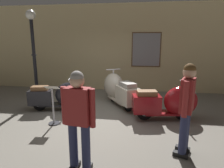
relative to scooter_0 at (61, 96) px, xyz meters
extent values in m
plane|color=slate|center=(1.13, -0.52, -0.44)|extent=(60.00, 60.00, 0.00)
cube|color=#CCB784|center=(1.13, 2.77, 1.30)|extent=(18.00, 0.20, 3.48)
cube|color=brown|center=(2.53, 2.66, 1.25)|extent=(1.14, 0.03, 1.36)
cube|color=gray|center=(2.53, 2.64, 1.25)|extent=(1.06, 0.01, 1.28)
cylinder|color=black|center=(0.30, 0.06, -0.25)|extent=(0.40, 0.16, 0.39)
cylinder|color=silver|center=(0.30, 0.06, -0.25)|extent=(0.19, 0.13, 0.18)
cylinder|color=black|center=(-0.61, -0.13, -0.25)|extent=(0.40, 0.16, 0.39)
cylinder|color=silver|center=(-0.61, -0.13, -0.25)|extent=(0.19, 0.13, 0.18)
cube|color=black|center=(-0.16, -0.03, -0.27)|extent=(0.98, 0.54, 0.05)
ellipsoid|color=black|center=(0.25, 0.05, 0.03)|extent=(0.91, 0.67, 0.74)
cube|color=black|center=(-0.57, -0.12, -0.03)|extent=(0.73, 0.52, 0.43)
cube|color=brown|center=(-0.57, -0.12, 0.24)|extent=(0.52, 0.37, 0.12)
sphere|color=silver|center=(0.52, 0.11, 0.24)|extent=(0.15, 0.15, 0.15)
cylinder|color=silver|center=(0.28, 0.06, 0.37)|extent=(0.04, 0.04, 0.27)
cylinder|color=silver|center=(0.28, 0.06, 0.51)|extent=(0.12, 0.43, 0.03)
cylinder|color=black|center=(1.42, 1.10, -0.22)|extent=(0.32, 0.43, 0.46)
cylinder|color=silver|center=(1.42, 1.10, -0.22)|extent=(0.20, 0.23, 0.20)
cylinder|color=black|center=(2.00, 0.19, -0.22)|extent=(0.32, 0.43, 0.46)
cylinder|color=silver|center=(2.00, 0.19, -0.22)|extent=(0.20, 0.23, 0.20)
cube|color=beige|center=(1.71, 0.65, -0.24)|extent=(0.92, 1.13, 0.06)
ellipsoid|color=beige|center=(1.45, 1.05, 0.11)|extent=(1.01, 1.12, 0.86)
cube|color=beige|center=(1.98, 0.23, 0.04)|extent=(0.80, 0.90, 0.50)
cube|color=gray|center=(1.98, 0.23, 0.35)|extent=(0.56, 0.63, 0.14)
sphere|color=silver|center=(1.28, 1.32, 0.35)|extent=(0.17, 0.17, 0.17)
cylinder|color=silver|center=(1.44, 1.08, 0.51)|extent=(0.05, 0.05, 0.32)
cylinder|color=silver|center=(1.44, 1.08, 0.67)|extent=(0.44, 0.30, 0.04)
cylinder|color=black|center=(3.45, -0.23, -0.23)|extent=(0.43, 0.15, 0.42)
cylinder|color=silver|center=(3.45, -0.23, -0.23)|extent=(0.20, 0.13, 0.19)
cylinder|color=black|center=(2.48, -0.40, -0.23)|extent=(0.43, 0.15, 0.42)
cylinder|color=silver|center=(2.48, -0.40, -0.23)|extent=(0.20, 0.13, 0.19)
cube|color=maroon|center=(2.97, -0.31, -0.25)|extent=(1.04, 0.54, 0.05)
ellipsoid|color=maroon|center=(3.40, -0.24, 0.06)|extent=(0.95, 0.68, 0.79)
cube|color=maroon|center=(2.52, -0.39, 0.00)|extent=(0.77, 0.53, 0.46)
cube|color=brown|center=(2.52, -0.39, 0.29)|extent=(0.54, 0.37, 0.13)
sphere|color=silver|center=(3.69, -0.19, 0.28)|extent=(0.16, 0.16, 0.16)
cylinder|color=silver|center=(3.43, -0.23, 0.43)|extent=(0.05, 0.05, 0.29)
cylinder|color=silver|center=(3.43, -0.23, 0.57)|extent=(0.11, 0.46, 0.03)
cube|color=silver|center=(3.36, 0.02, 0.01)|extent=(0.69, 0.13, 0.03)
cylinder|color=black|center=(-1.23, 0.85, -0.35)|extent=(0.28, 0.28, 0.18)
cylinder|color=black|center=(-1.23, 0.85, 1.01)|extent=(0.11, 0.11, 2.54)
torus|color=black|center=(-1.23, 0.85, 1.14)|extent=(0.19, 0.19, 0.04)
sphere|color=white|center=(-1.23, 0.85, 2.42)|extent=(0.31, 0.31, 0.31)
cube|color=black|center=(3.18, -1.82, -0.40)|extent=(0.28, 0.19, 0.08)
cylinder|color=#23284C|center=(3.20, -1.83, 0.06)|extent=(0.14, 0.14, 0.84)
cube|color=black|center=(3.10, -2.03, -0.40)|extent=(0.28, 0.19, 0.08)
cylinder|color=#23284C|center=(3.12, -2.04, 0.06)|extent=(0.14, 0.14, 0.84)
cube|color=maroon|center=(3.16, -1.93, 0.69)|extent=(0.32, 0.43, 0.59)
cylinder|color=maroon|center=(3.24, -1.71, 0.68)|extent=(0.09, 0.09, 0.61)
cylinder|color=maroon|center=(3.08, -2.16, 0.68)|extent=(0.09, 0.09, 0.61)
sphere|color=tan|center=(3.16, -1.93, 1.09)|extent=(0.22, 0.22, 0.22)
sphere|color=brown|center=(3.16, -1.93, 1.14)|extent=(0.21, 0.21, 0.21)
cylinder|color=#23284C|center=(1.53, -2.68, 0.04)|extent=(0.14, 0.14, 0.81)
cube|color=black|center=(1.32, -2.63, -0.40)|extent=(0.13, 0.27, 0.08)
cylinder|color=#23284C|center=(1.32, -2.65, 0.04)|extent=(0.14, 0.14, 0.81)
cube|color=maroon|center=(1.43, -2.67, 0.65)|extent=(0.40, 0.25, 0.57)
cylinder|color=maroon|center=(1.66, -2.70, 0.64)|extent=(0.09, 0.09, 0.59)
cylinder|color=maroon|center=(1.20, -2.64, 0.64)|extent=(0.09, 0.09, 0.59)
sphere|color=tan|center=(1.43, -2.67, 1.04)|extent=(0.22, 0.22, 0.22)
sphere|color=gray|center=(1.43, -2.67, 1.09)|extent=(0.20, 0.20, 0.20)
cylinder|color=#333338|center=(0.22, -1.00, -0.43)|extent=(0.28, 0.28, 0.02)
cylinder|color=#A5A5AD|center=(0.22, -1.00, 0.03)|extent=(0.04, 0.04, 0.90)
cube|color=silver|center=(0.22, -1.00, 0.50)|extent=(0.34, 0.25, 0.12)
camera|label=1|loc=(2.34, -5.38, 1.62)|focal=31.61mm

